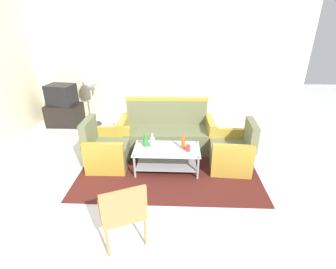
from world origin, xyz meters
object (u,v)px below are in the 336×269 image
(pedestal_fan, at_px, (90,84))
(couch, at_px, (167,133))
(wicker_chair, at_px, (123,209))
(television, at_px, (61,95))
(cup, at_px, (188,148))
(armchair_right, at_px, (232,152))
(coffee_table, at_px, (167,156))
(bottle_orange, at_px, (183,143))
(bottle_clear, at_px, (152,142))
(bottle_green, at_px, (145,141))
(tv_stand, at_px, (65,115))
(armchair_left, at_px, (107,150))

(pedestal_fan, bearing_deg, couch, -31.80)
(pedestal_fan, height_order, wicker_chair, pedestal_fan)
(television, relative_size, pedestal_fan, 0.52)
(cup, bearing_deg, armchair_right, 14.65)
(pedestal_fan, bearing_deg, cup, -42.38)
(coffee_table, xyz_separation_m, bottle_orange, (0.27, 0.01, 0.25))
(bottle_clear, bearing_deg, television, 141.03)
(coffee_table, xyz_separation_m, cup, (0.35, -0.06, 0.19))
(television, bearing_deg, couch, 166.36)
(bottle_green, relative_size, bottle_clear, 0.87)
(armchair_right, relative_size, cup, 8.50)
(bottle_clear, distance_m, television, 2.98)
(armchair_right, relative_size, wicker_chair, 1.01)
(armchair_right, relative_size, tv_stand, 1.06)
(bottle_green, bearing_deg, wicker_chair, -91.63)
(bottle_clear, xyz_separation_m, pedestal_fan, (-1.62, 1.92, 0.51))
(coffee_table, xyz_separation_m, bottle_clear, (-0.24, 0.04, 0.24))
(coffee_table, height_order, cup, cup)
(bottle_green, height_order, wicker_chair, wicker_chair)
(couch, height_order, tv_stand, couch)
(tv_stand, bearing_deg, television, 80.35)
(armchair_left, distance_m, bottle_orange, 1.35)
(coffee_table, bearing_deg, bottle_clear, 171.20)
(couch, height_order, wicker_chair, couch)
(couch, relative_size, bottle_clear, 7.11)
(bottle_orange, bearing_deg, cup, -42.46)
(armchair_right, bearing_deg, bottle_clear, 98.02)
(couch, bearing_deg, bottle_green, 64.68)
(bottle_orange, height_order, pedestal_fan, pedestal_fan)
(wicker_chair, bearing_deg, tv_stand, 98.14)
(couch, distance_m, armchair_left, 1.23)
(bottle_green, height_order, pedestal_fan, pedestal_fan)
(couch, bearing_deg, bottle_orange, 109.39)
(couch, height_order, armchair_left, couch)
(television, height_order, wicker_chair, television)
(armchair_left, bearing_deg, coffee_table, 82.35)
(armchair_left, bearing_deg, armchair_right, 89.53)
(tv_stand, xyz_separation_m, wicker_chair, (2.14, -3.47, 0.23))
(bottle_orange, bearing_deg, television, 146.10)
(armchair_right, bearing_deg, television, 67.99)
(television, height_order, pedestal_fan, pedestal_fan)
(tv_stand, height_order, pedestal_fan, pedestal_fan)
(armchair_right, xyz_separation_m, tv_stand, (-3.67, 1.76, -0.03))
(armchair_right, relative_size, bottle_orange, 2.88)
(armchair_left, distance_m, bottle_green, 0.72)
(bottle_clear, xyz_separation_m, cup, (0.59, -0.10, -0.05))
(armchair_left, relative_size, television, 1.28)
(armchair_right, bearing_deg, coffee_table, 100.83)
(pedestal_fan, bearing_deg, armchair_right, -31.32)
(armchair_left, relative_size, tv_stand, 1.06)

